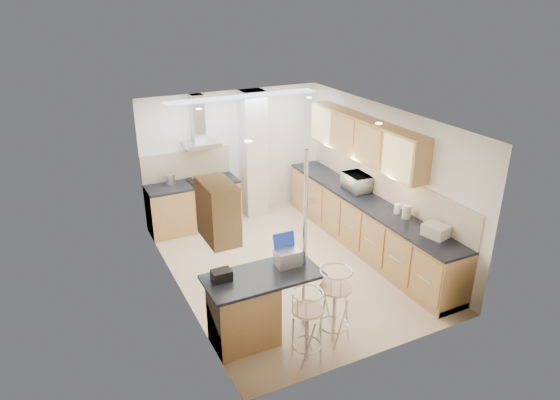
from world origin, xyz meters
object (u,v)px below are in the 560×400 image
microwave (357,182)px  laptop (287,258)px  bread_bin (436,231)px  bar_stool_end (335,306)px  bar_stool_near (307,327)px

microwave → laptop: microwave is taller
laptop → bread_bin: bearing=-3.5°
laptop → bar_stool_end: bearing=-53.7°
laptop → bread_bin: 2.33m
bar_stool_near → bread_bin: (2.42, 0.53, 0.52)m
bread_bin → laptop: bearing=162.5°
bar_stool_near → bar_stool_end: size_ratio=0.93×
bar_stool_near → bar_stool_end: bearing=-0.9°
microwave → bread_bin: (-0.00, -2.02, -0.06)m
laptop → bar_stool_near: size_ratio=0.31×
bar_stool_near → bar_stool_end: (0.50, 0.17, 0.04)m
bar_stool_end → bread_bin: bread_bin is taller
laptop → bar_stool_near: bearing=-96.7°
laptop → bar_stool_end: (0.39, -0.56, -0.51)m
bar_stool_near → bar_stool_end: bar_stool_end is taller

